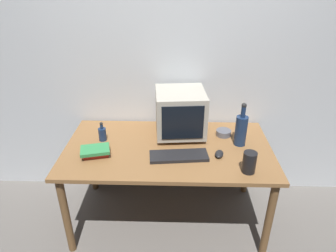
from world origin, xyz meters
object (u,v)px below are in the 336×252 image
object	(u,v)px
keyboard	(179,156)
bottle_short	(102,134)
crt_monitor	(180,113)
bottle_tall	(241,129)
book_stack	(96,151)
cd_spindle	(224,133)
computer_mouse	(219,154)
metal_canister	(249,162)

from	to	relation	value
keyboard	bottle_short	distance (m)	0.64
crt_monitor	bottle_tall	xyz separation A→B (m)	(0.46, -0.15, -0.06)
keyboard	bottle_tall	size ratio (longest dim) A/B	1.21
bottle_short	book_stack	size ratio (longest dim) A/B	0.68
crt_monitor	keyboard	bearing A→B (deg)	-91.57
crt_monitor	bottle_tall	distance (m)	0.49
cd_spindle	computer_mouse	bearing A→B (deg)	-103.14
keyboard	bottle_short	size ratio (longest dim) A/B	2.64
keyboard	cd_spindle	world-z (taller)	cd_spindle
bottle_tall	metal_canister	world-z (taller)	bottle_tall
cd_spindle	metal_canister	size ratio (longest dim) A/B	0.80
cd_spindle	bottle_short	bearing A→B (deg)	-173.74
computer_mouse	crt_monitor	bearing A→B (deg)	146.76
computer_mouse	cd_spindle	size ratio (longest dim) A/B	0.83
keyboard	bottle_short	bearing A→B (deg)	153.18
crt_monitor	metal_canister	size ratio (longest dim) A/B	2.78
bottle_short	metal_canister	world-z (taller)	bottle_short
bottle_short	crt_monitor	bearing A→B (deg)	10.80
bottle_tall	book_stack	size ratio (longest dim) A/B	1.49
book_stack	crt_monitor	bearing A→B (deg)	28.36
keyboard	metal_canister	world-z (taller)	metal_canister
crt_monitor	computer_mouse	bearing A→B (deg)	-48.58
keyboard	metal_canister	bearing A→B (deg)	-24.71
keyboard	bottle_tall	bearing A→B (deg)	16.93
book_stack	cd_spindle	xyz separation A→B (m)	(0.97, 0.32, -0.01)
crt_monitor	cd_spindle	xyz separation A→B (m)	(0.36, -0.01, -0.17)
cd_spindle	book_stack	bearing A→B (deg)	-161.68
keyboard	book_stack	size ratio (longest dim) A/B	1.80
bottle_tall	computer_mouse	bearing A→B (deg)	-135.62
computer_mouse	cd_spindle	bearing A→B (deg)	92.20
computer_mouse	metal_canister	size ratio (longest dim) A/B	0.67
cd_spindle	crt_monitor	bearing A→B (deg)	178.31
bottle_tall	keyboard	bearing A→B (deg)	-157.16
bottle_tall	bottle_short	distance (m)	1.07
keyboard	computer_mouse	world-z (taller)	computer_mouse
book_stack	bottle_tall	bearing A→B (deg)	9.70
bottle_tall	bottle_short	bearing A→B (deg)	178.31
cd_spindle	metal_canister	world-z (taller)	metal_canister
bottle_short	bottle_tall	bearing A→B (deg)	-1.69
keyboard	cd_spindle	bearing A→B (deg)	36.65
bottle_tall	metal_canister	size ratio (longest dim) A/B	2.31
keyboard	metal_canister	distance (m)	0.49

